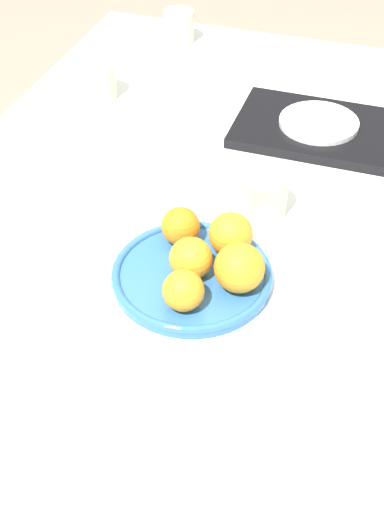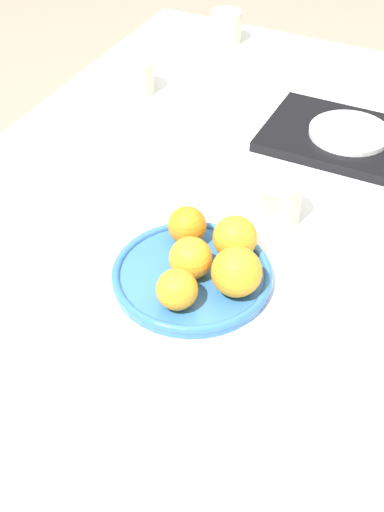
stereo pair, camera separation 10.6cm
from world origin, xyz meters
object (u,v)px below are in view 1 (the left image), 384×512
object	(u,v)px
orange_2	(233,235)
napkin	(249,59)
cup_2	(179,26)
orange_3	(181,226)
cup_0	(98,81)
cup_1	(264,195)
orange_0	(191,258)
side_plate	(319,123)
orange_4	(239,268)
fruit_platter	(192,275)
orange_1	(183,291)
serving_tray	(318,129)

from	to	relation	value
orange_2	napkin	distance (m)	0.69
cup_2	napkin	bearing A→B (deg)	-14.98
orange_3	cup_0	bearing A→B (deg)	128.36
orange_2	cup_1	world-z (taller)	orange_2
orange_0	napkin	world-z (taller)	orange_0
side_plate	napkin	bearing A→B (deg)	128.86
orange_4	fruit_platter	bearing A→B (deg)	176.07
orange_0	orange_2	distance (m)	0.08
orange_4	napkin	size ratio (longest dim) A/B	0.56
orange_1	cup_1	world-z (taller)	orange_1
napkin	cup_1	bearing A→B (deg)	-72.55
orange_4	side_plate	bearing A→B (deg)	86.80
orange_3	orange_4	xyz separation A→B (m)	(0.12, -0.07, 0.01)
cup_2	fruit_platter	bearing A→B (deg)	-69.41
serving_tray	napkin	distance (m)	0.34
orange_3	napkin	bearing A→B (deg)	95.78
orange_3	orange_1	bearing A→B (deg)	-69.32
orange_4	side_plate	xyz separation A→B (m)	(0.03, 0.49, -0.03)
orange_2	napkin	world-z (taller)	orange_2
orange_3	orange_4	distance (m)	0.14
side_plate	cup_2	world-z (taller)	cup_2
orange_3	serving_tray	bearing A→B (deg)	70.99
orange_2	orange_4	distance (m)	0.08
serving_tray	cup_2	xyz separation A→B (m)	(-0.40, 0.31, 0.03)
fruit_platter	side_plate	xyz separation A→B (m)	(0.10, 0.48, 0.01)
orange_4	cup_0	size ratio (longest dim) A/B	0.98
orange_3	orange_4	bearing A→B (deg)	-31.77
napkin	orange_4	bearing A→B (deg)	-76.17
napkin	fruit_platter	bearing A→B (deg)	-81.60
orange_1	napkin	distance (m)	0.82
side_plate	napkin	distance (m)	0.34
orange_4	serving_tray	distance (m)	0.49
cup_2	orange_4	bearing A→B (deg)	-64.99
cup_0	cup_1	bearing A→B (deg)	-33.12
cup_2	napkin	xyz separation A→B (m)	(0.19, -0.05, -0.03)
fruit_platter	cup_1	xyz separation A→B (m)	(0.06, 0.20, 0.03)
orange_1	orange_4	xyz separation A→B (m)	(0.06, 0.06, 0.01)
orange_0	serving_tray	xyz separation A→B (m)	(0.10, 0.48, -0.04)
orange_3	fruit_platter	bearing A→B (deg)	-58.24
orange_3	cup_1	xyz separation A→B (m)	(0.10, 0.13, -0.01)
orange_3	cup_1	world-z (taller)	orange_3
orange_3	side_plate	world-z (taller)	orange_3
cup_0	orange_0	bearing A→B (deg)	-52.73
serving_tray	napkin	world-z (taller)	serving_tray
orange_1	orange_2	world-z (taller)	orange_2
orange_0	orange_4	bearing A→B (deg)	-1.73
orange_1	orange_3	bearing A→B (deg)	110.68
orange_0	orange_3	distance (m)	0.08
orange_0	side_plate	size ratio (longest dim) A/B	0.42
cup_2	napkin	world-z (taller)	cup_2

